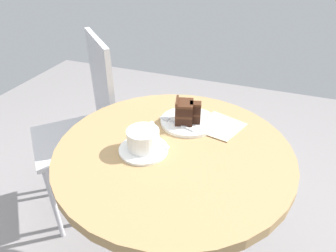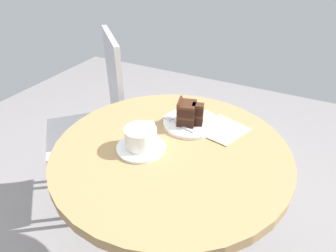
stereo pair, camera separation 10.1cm
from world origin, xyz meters
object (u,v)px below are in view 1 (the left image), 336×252
saucer (144,149)px  coffee_cup (143,138)px  fork (173,122)px  napkin (219,126)px  cake_slice (186,112)px  cake_plate (189,122)px  cafe_chair (89,119)px  teaspoon (161,144)px

saucer → coffee_cup: size_ratio=1.14×
fork → napkin: 0.17m
napkin → cake_slice: bearing=103.7°
saucer → cake_slice: size_ratio=1.60×
cake_plate → saucer: bearing=157.3°
cake_slice → cafe_chair: cafe_chair is taller
saucer → coffee_cup: bearing=16.6°
cake_plate → cake_slice: (-0.01, 0.01, 0.05)m
teaspoon → napkin: (0.19, -0.15, -0.01)m
saucer → cake_plate: cake_plate is taller
cake_slice → coffee_cup: bearing=156.8°
coffee_cup → cake_plate: size_ratio=0.68×
teaspoon → coffee_cup: bearing=-121.1°
cake_slice → cafe_chair: size_ratio=0.10×
cafe_chair → cake_plate: bearing=29.7°
saucer → cake_slice: cake_slice is taller
napkin → cafe_chair: (0.13, 0.66, -0.18)m
saucer → napkin: bearing=-41.0°
saucer → fork: 0.18m
teaspoon → fork: bearing=117.1°
cafe_chair → napkin: bearing=33.1°
cake_plate → cake_slice: bearing=145.3°
saucer → napkin: (0.22, -0.20, -0.00)m
coffee_cup → cafe_chair: cafe_chair is taller
coffee_cup → teaspoon: 0.06m
cake_plate → fork: size_ratio=1.41×
coffee_cup → napkin: coffee_cup is taller
saucer → teaspoon: (0.04, -0.04, 0.01)m
cake_plate → napkin: (0.01, -0.11, -0.00)m
saucer → cake_plate: (0.21, -0.09, 0.00)m
saucer → cake_slice: bearing=-21.7°
coffee_cup → teaspoon: bearing=-55.5°
coffee_cup → cake_slice: cake_slice is taller
teaspoon → cake_plate: bearing=99.7°
teaspoon → cake_slice: bearing=101.9°
cake_slice → cafe_chair: (0.16, 0.55, -0.24)m
cafe_chair → teaspoon: bearing=12.6°
coffee_cup → teaspoon: coffee_cup is taller
coffee_cup → fork: coffee_cup is taller
cake_plate → cafe_chair: 0.61m
fork → napkin: bearing=-142.8°
coffee_cup → napkin: size_ratio=0.73×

